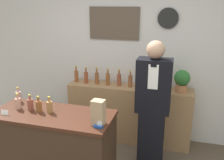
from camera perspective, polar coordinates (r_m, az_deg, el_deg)
The scene contains 22 objects.
back_wall at distance 4.01m, azimuth 2.34°, elevation 5.85°, with size 5.20×0.09×2.70m.
back_shelf at distance 4.04m, azimuth 3.82°, elevation -7.64°, with size 1.93×0.36×0.91m.
display_counter at distance 3.16m, azimuth -12.94°, elevation -15.28°, with size 1.40×0.60×0.95m.
shopkeeper at distance 3.30m, azimuth 9.28°, elevation -6.06°, with size 0.43×0.27×1.72m.
potted_plant at distance 3.72m, azimuth 15.69°, elevation -0.01°, with size 0.23×0.23×0.33m.
paper_bag at distance 2.56m, azimuth -3.15°, elevation -7.43°, with size 0.14×0.12×0.27m.
tape_dispenser at distance 2.56m, azimuth -3.02°, elevation -10.28°, with size 0.09×0.06×0.07m.
price_card_left at distance 3.06m, azimuth -23.33°, elevation -6.84°, with size 0.09×0.02×0.06m.
counter_bottle_0 at distance 3.37m, azimuth -20.59°, elevation -3.48°, with size 0.07×0.07×0.19m.
counter_bottle_1 at distance 3.15m, azimuth -20.68°, elevation -4.94°, with size 0.07×0.07×0.19m.
counter_bottle_2 at distance 3.07m, azimuth -18.16°, elevation -5.27°, with size 0.07×0.07×0.19m.
counter_bottle_3 at distance 2.99m, azimuth -16.39°, elevation -5.70°, with size 0.07×0.07×0.19m.
counter_bottle_4 at distance 2.95m, azimuth -14.07°, elevation -5.86°, with size 0.07×0.07×0.19m.
shelf_bottle_0 at distance 4.11m, azimuth -8.15°, elevation 0.95°, with size 0.07×0.07×0.27m.
shelf_bottle_1 at distance 4.02m, azimuth -5.95°, elevation 0.65°, with size 0.07×0.07×0.27m.
shelf_bottle_2 at distance 3.96m, azimuth -3.48°, elevation 0.49°, with size 0.07×0.07×0.27m.
shelf_bottle_3 at distance 3.91m, azimuth -0.98°, elevation 0.29°, with size 0.07×0.07×0.27m.
shelf_bottle_4 at distance 3.87m, azimuth 1.60°, elevation 0.11°, with size 0.07×0.07×0.27m.
shelf_bottle_5 at distance 3.82m, azimuth 4.17°, elevation -0.17°, with size 0.07×0.07×0.27m.
shelf_bottle_6 at distance 3.80m, azimuth 6.85°, elevation -0.35°, with size 0.07×0.07×0.27m.
shelf_bottle_7 at distance 3.78m, azimuth 9.55°, elevation -0.56°, with size 0.07×0.07×0.27m.
shelf_bottle_8 at distance 3.76m, azimuth 12.25°, elevation -0.82°, with size 0.07×0.07×0.27m.
Camera 1 is at (0.92, -1.82, 2.16)m, focal length 40.00 mm.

